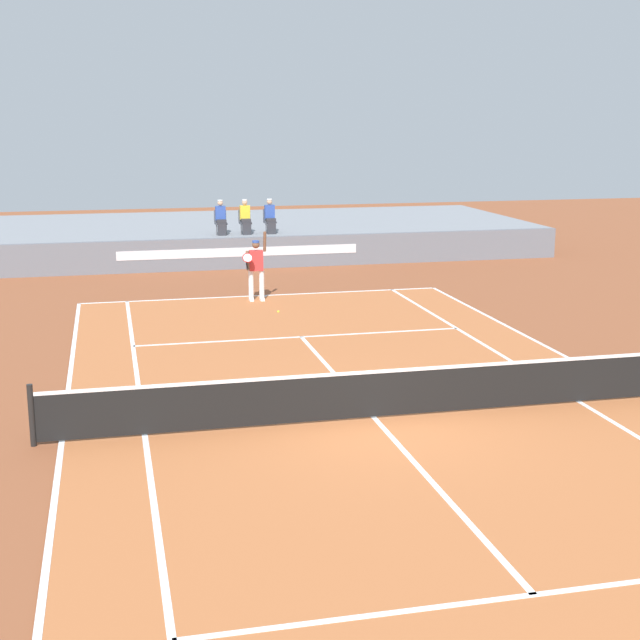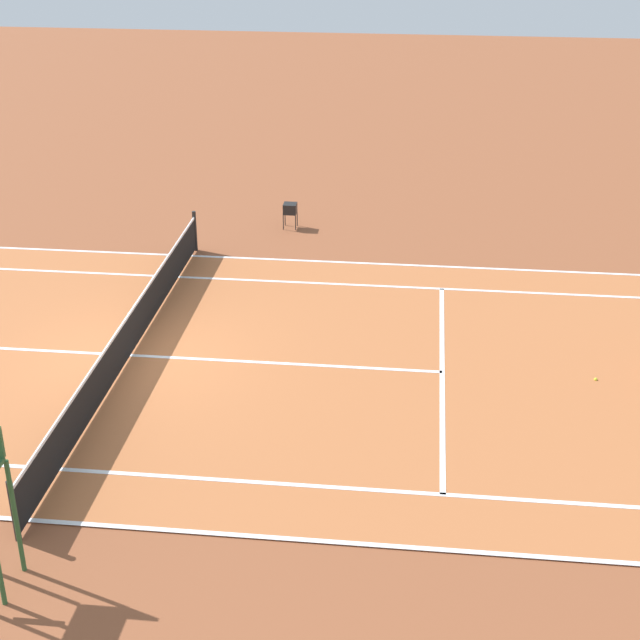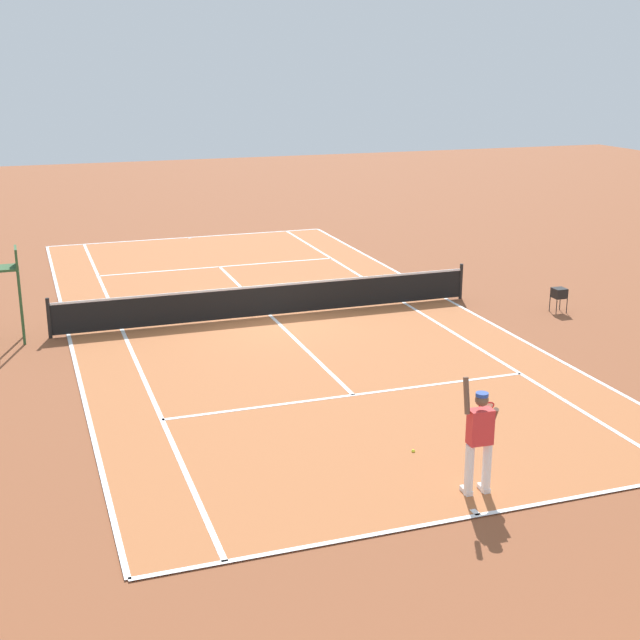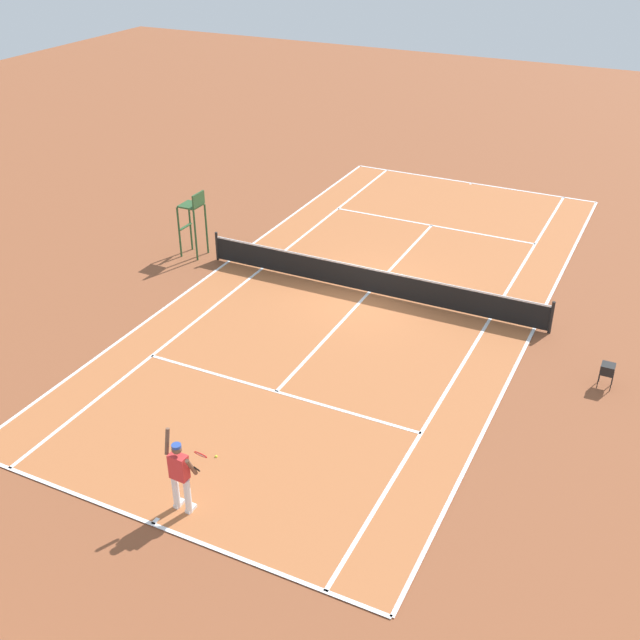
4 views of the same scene
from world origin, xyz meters
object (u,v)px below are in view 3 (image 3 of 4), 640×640
tennis_player (479,439)px  umpire_chair (7,283)px  tennis_ball (413,451)px  ball_hopper (559,293)px

tennis_player → umpire_chair: 13.33m
tennis_ball → ball_hopper: ball_hopper is taller
umpire_chair → ball_hopper: bearing=171.4°
tennis_ball → ball_hopper: 10.67m
tennis_player → umpire_chair: size_ratio=0.85×
tennis_player → ball_hopper: 11.73m
umpire_chair → ball_hopper: 14.96m
tennis_player → tennis_ball: tennis_player is taller
tennis_player → umpire_chair: bearing=-57.2°
ball_hopper → umpire_chair: bearing=-8.6°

